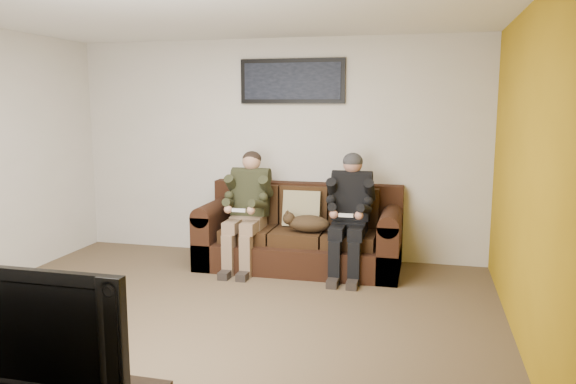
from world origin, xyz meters
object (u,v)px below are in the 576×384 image
(cat, at_px, (307,223))
(framed_poster, at_px, (292,81))
(person_left, at_px, (247,203))
(person_right, at_px, (350,207))
(television, at_px, (37,324))
(sofa, at_px, (301,236))

(cat, relative_size, framed_poster, 0.53)
(cat, bearing_deg, person_left, 176.04)
(person_left, bearing_deg, person_right, 0.02)
(cat, relative_size, television, 0.58)
(cat, bearing_deg, person_right, 6.07)
(person_left, bearing_deg, framed_poster, 56.60)
(person_left, xyz_separation_m, person_right, (1.16, 0.00, 0.00))
(person_right, xyz_separation_m, television, (-1.12, -3.59, -0.01))
(person_left, height_order, person_right, person_right)
(cat, xyz_separation_m, television, (-0.66, -3.54, 0.18))
(person_right, xyz_separation_m, framed_poster, (-0.78, 0.57, 1.36))
(cat, distance_m, television, 3.61)
(person_right, distance_m, cat, 0.50)
(person_left, bearing_deg, television, -89.38)
(cat, bearing_deg, framed_poster, 117.23)
(person_right, bearing_deg, television, -107.29)
(cat, bearing_deg, sofa, 116.95)
(sofa, distance_m, person_left, 0.72)
(television, bearing_deg, person_right, 73.18)
(person_right, relative_size, cat, 1.99)
(person_left, bearing_deg, cat, -3.96)
(television, bearing_deg, framed_poster, 85.81)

